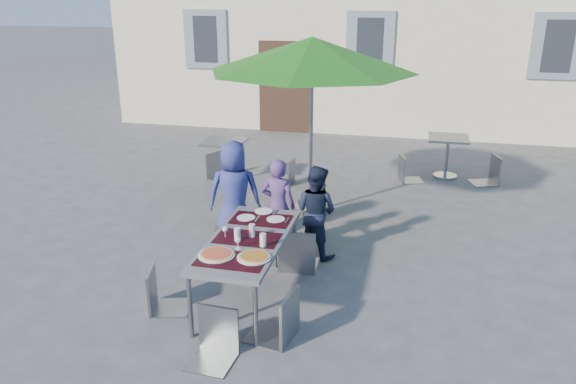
% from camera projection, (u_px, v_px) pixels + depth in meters
% --- Properties ---
extents(ground, '(90.00, 90.00, 0.00)m').
position_uv_depth(ground, '(301.00, 284.00, 6.74)').
color(ground, '#49494B').
rests_on(ground, ground).
extents(dining_table, '(0.80, 1.85, 0.76)m').
position_uv_depth(dining_table, '(248.00, 243.00, 6.20)').
color(dining_table, '#46464B').
rests_on(dining_table, ground).
extents(pizza_near_left, '(0.38, 0.38, 0.03)m').
position_uv_depth(pizza_near_left, '(216.00, 254.00, 5.76)').
color(pizza_near_left, white).
rests_on(pizza_near_left, dining_table).
extents(pizza_near_right, '(0.35, 0.35, 0.03)m').
position_uv_depth(pizza_near_right, '(254.00, 257.00, 5.71)').
color(pizza_near_right, white).
rests_on(pizza_near_right, dining_table).
extents(glassware, '(0.54, 0.39, 0.15)m').
position_uv_depth(glassware, '(247.00, 235.00, 6.07)').
color(glassware, silver).
rests_on(glassware, dining_table).
extents(place_settings, '(0.62, 0.47, 0.01)m').
position_uv_depth(place_settings, '(262.00, 216.00, 6.76)').
color(place_settings, white).
rests_on(place_settings, dining_table).
extents(child_0, '(0.80, 0.62, 1.46)m').
position_uv_depth(child_0, '(234.00, 194.00, 7.59)').
color(child_0, navy).
rests_on(child_0, ground).
extents(child_1, '(0.49, 0.34, 1.28)m').
position_uv_depth(child_1, '(278.00, 206.00, 7.41)').
color(child_1, '#5B3C7A').
rests_on(child_1, ground).
extents(child_2, '(0.69, 0.56, 1.23)m').
position_uv_depth(child_2, '(316.00, 211.00, 7.30)').
color(child_2, '#192138').
rests_on(child_2, ground).
extents(chair_0, '(0.44, 0.44, 0.86)m').
position_uv_depth(chair_0, '(231.00, 222.00, 7.27)').
color(chair_0, gray).
rests_on(chair_0, ground).
extents(chair_1, '(0.50, 0.50, 0.91)m').
position_uv_depth(chair_1, '(266.00, 223.00, 7.14)').
color(chair_1, gray).
rests_on(chair_1, ground).
extents(chair_2, '(0.49, 0.50, 1.06)m').
position_uv_depth(chair_2, '(298.00, 224.00, 6.88)').
color(chair_2, gray).
rests_on(chair_2, ground).
extents(chair_3, '(0.50, 0.49, 0.91)m').
position_uv_depth(chair_3, '(159.00, 266.00, 6.04)').
color(chair_3, gray).
rests_on(chair_3, ground).
extents(chair_4, '(0.52, 0.52, 1.01)m').
position_uv_depth(chair_4, '(280.00, 287.00, 5.48)').
color(chair_4, gray).
rests_on(chair_4, ground).
extents(chair_5, '(0.44, 0.44, 0.93)m').
position_uv_depth(chair_5, '(213.00, 307.00, 5.22)').
color(chair_5, gray).
rests_on(chair_5, ground).
extents(patio_umbrella, '(3.09, 3.09, 2.70)m').
position_uv_depth(patio_umbrella, '(312.00, 55.00, 8.10)').
color(patio_umbrella, '#AEB0B6').
rests_on(patio_umbrella, ground).
extents(cafe_table_0, '(0.73, 0.73, 0.78)m').
position_uv_depth(cafe_table_0, '(224.00, 153.00, 10.17)').
color(cafe_table_0, '#AEB0B6').
rests_on(cafe_table_0, ground).
extents(bg_chair_l_0, '(0.55, 0.54, 0.93)m').
position_uv_depth(bg_chair_l_0, '(217.00, 150.00, 10.36)').
color(bg_chair_l_0, '#90949B').
rests_on(bg_chair_l_0, ground).
extents(bg_chair_r_0, '(0.42, 0.41, 0.85)m').
position_uv_depth(bg_chair_r_0, '(287.00, 157.00, 10.09)').
color(bg_chair_r_0, gray).
rests_on(bg_chair_r_0, ground).
extents(cafe_table_1, '(0.72, 0.72, 0.78)m').
position_uv_depth(cafe_table_1, '(448.00, 149.00, 10.43)').
color(cafe_table_1, '#AEB0B6').
rests_on(cafe_table_1, ground).
extents(bg_chair_l_1, '(0.51, 0.50, 0.91)m').
position_uv_depth(bg_chair_l_1, '(408.00, 153.00, 10.21)').
color(bg_chair_l_1, gray).
rests_on(bg_chair_l_1, ground).
extents(bg_chair_r_1, '(0.55, 0.55, 0.98)m').
position_uv_depth(bg_chair_r_1, '(492.00, 153.00, 10.07)').
color(bg_chair_r_1, gray).
rests_on(bg_chair_r_1, ground).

